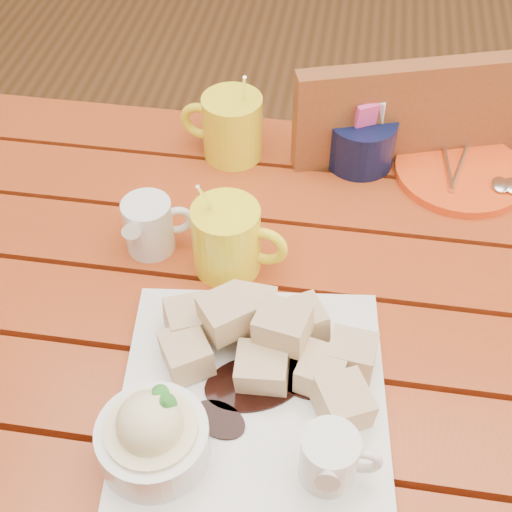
% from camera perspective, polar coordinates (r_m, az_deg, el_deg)
% --- Properties ---
extents(table, '(1.20, 0.79, 0.75)m').
position_cam_1_polar(table, '(0.91, -0.47, -9.54)').
color(table, maroon).
rests_on(table, ground).
extents(dessert_plate, '(0.30, 0.30, 0.11)m').
position_cam_1_polar(dessert_plate, '(0.73, -1.63, -11.06)').
color(dessert_plate, white).
rests_on(dessert_plate, table).
extents(coffee_mug_left, '(0.12, 0.08, 0.14)m').
position_cam_1_polar(coffee_mug_left, '(1.02, -2.05, 10.37)').
color(coffee_mug_left, yellow).
rests_on(coffee_mug_left, table).
extents(coffee_mug_right, '(0.12, 0.08, 0.14)m').
position_cam_1_polar(coffee_mug_right, '(0.85, -2.21, 1.42)').
color(coffee_mug_right, yellow).
rests_on(coffee_mug_right, table).
extents(cream_pitcher, '(0.09, 0.08, 0.07)m').
position_cam_1_polar(cream_pitcher, '(0.89, -8.50, 2.46)').
color(cream_pitcher, white).
rests_on(cream_pitcher, table).
extents(sugar_caddy, '(0.10, 0.10, 0.10)m').
position_cam_1_polar(sugar_caddy, '(1.02, 8.43, 9.13)').
color(sugar_caddy, '#0B1133').
rests_on(sugar_caddy, table).
extents(orange_saucer, '(0.18, 0.18, 0.02)m').
position_cam_1_polar(orange_saucer, '(1.04, 16.11, 6.47)').
color(orange_saucer, '#EF4614').
rests_on(orange_saucer, table).
extents(chair_far, '(0.53, 0.53, 0.90)m').
position_cam_1_polar(chair_far, '(1.32, 10.65, 2.66)').
color(chair_far, brown).
rests_on(chair_far, ground).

